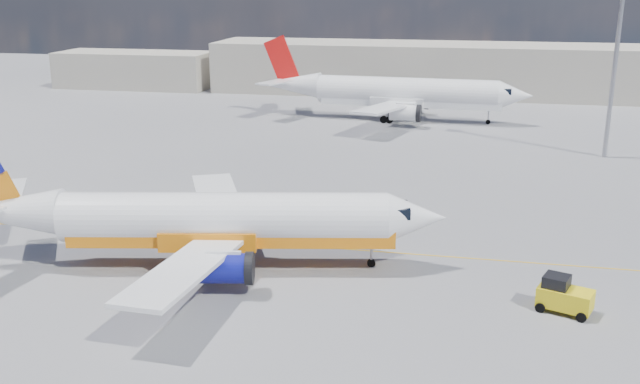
% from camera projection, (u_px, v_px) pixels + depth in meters
% --- Properties ---
extents(ground, '(240.00, 240.00, 0.00)m').
position_uv_depth(ground, '(289.00, 262.00, 47.02)').
color(ground, slate).
rests_on(ground, ground).
extents(taxi_line, '(70.00, 0.15, 0.01)m').
position_uv_depth(taxi_line, '(300.00, 246.00, 49.84)').
color(taxi_line, gold).
rests_on(taxi_line, ground).
extents(terminal_main, '(70.00, 14.00, 8.00)m').
position_uv_depth(terminal_main, '(430.00, 69.00, 115.34)').
color(terminal_main, '#B4AC9B').
rests_on(terminal_main, ground).
extents(terminal_annex, '(26.00, 10.00, 6.00)m').
position_uv_depth(terminal_annex, '(135.00, 70.00, 122.34)').
color(terminal_annex, '#B4AC9B').
rests_on(terminal_annex, ground).
extents(main_jet, '(31.50, 24.36, 9.51)m').
position_uv_depth(main_jet, '(209.00, 220.00, 45.37)').
color(main_jet, white).
rests_on(main_jet, ground).
extents(second_jet, '(35.53, 28.07, 10.77)m').
position_uv_depth(second_jet, '(398.00, 93.00, 93.40)').
color(second_jet, white).
rests_on(second_jet, ground).
extents(gse_tug, '(3.27, 2.66, 2.06)m').
position_uv_depth(gse_tug, '(564.00, 295.00, 39.73)').
color(gse_tug, black).
rests_on(gse_tug, ground).
extents(traffic_cone, '(0.45, 0.45, 0.63)m').
position_uv_depth(traffic_cone, '(138.00, 292.00, 41.81)').
color(traffic_cone, white).
rests_on(traffic_cone, ground).
extents(floodlight_mast, '(1.55, 1.55, 21.20)m').
position_uv_depth(floodlight_mast, '(619.00, 33.00, 71.12)').
color(floodlight_mast, '#98979F').
rests_on(floodlight_mast, ground).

